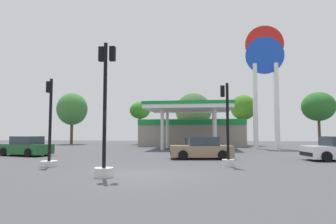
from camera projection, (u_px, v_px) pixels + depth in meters
name	position (u px, v px, depth m)	size (l,w,h in m)	color
ground_plane	(142.00, 174.00, 11.35)	(90.00, 90.00, 0.00)	#47474C
gas_station	(192.00, 130.00, 34.74)	(12.47, 13.69, 4.56)	gray
station_pole_sign	(265.00, 70.00, 29.56)	(3.94, 0.56, 12.89)	white
car_0	(26.00, 147.00, 20.47)	(4.18, 2.60, 1.40)	black
car_1	(201.00, 149.00, 18.04)	(4.10, 2.22, 1.40)	black
traffic_signal_0	(105.00, 130.00, 10.77)	(0.72, 0.72, 5.14)	silver
traffic_signal_1	(227.00, 139.00, 14.07)	(0.63, 0.66, 4.15)	silver
traffic_signal_2	(49.00, 143.00, 14.06)	(0.81, 0.81, 4.37)	silver
tree_0	(72.00, 109.00, 40.37)	(4.24, 4.24, 7.28)	brown
tree_1	(140.00, 111.00, 39.90)	(2.85, 2.85, 5.95)	brown
tree_2	(193.00, 111.00, 37.61)	(4.74, 4.74, 6.88)	brown
tree_3	(243.00, 108.00, 36.72)	(3.23, 3.23, 6.51)	brown
tree_4	(318.00, 107.00, 35.40)	(3.99, 3.99, 6.71)	brown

